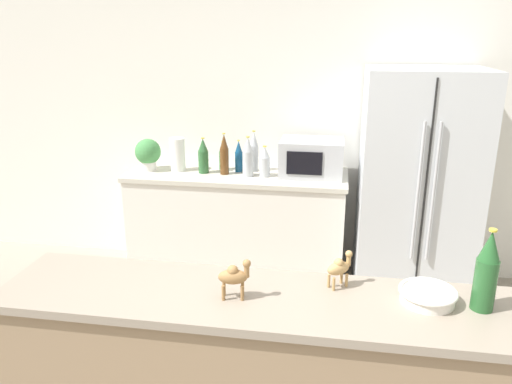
{
  "coord_description": "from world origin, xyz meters",
  "views": [
    {
      "loc": [
        0.31,
        -1.34,
        1.96
      ],
      "look_at": [
        -0.14,
        1.38,
        1.08
      ],
      "focal_mm": 35.0,
      "sensor_mm": 36.0,
      "label": 1
    }
  ],
  "objects_px": {
    "refrigerator": "(416,188)",
    "back_bottle_5": "(239,157)",
    "camel_figurine": "(234,276)",
    "back_bottle_3": "(203,156)",
    "microwave": "(312,158)",
    "back_bottle_1": "(223,156)",
    "back_bottle_6": "(224,155)",
    "fruit_bowl": "(428,295)",
    "potted_plant": "(148,153)",
    "back_bottle_4": "(265,162)",
    "wine_bottle": "(487,272)",
    "camel_figurine_second": "(339,267)",
    "back_bottle_0": "(254,152)",
    "back_bottle_2": "(248,157)",
    "paper_towel_roll": "(178,154)"
  },
  "relations": [
    {
      "from": "refrigerator",
      "to": "fruit_bowl",
      "type": "xyz_separation_m",
      "value": [
        -0.23,
        -1.89,
        0.15
      ]
    },
    {
      "from": "refrigerator",
      "to": "back_bottle_5",
      "type": "relative_size",
      "value": 6.77
    },
    {
      "from": "back_bottle_5",
      "to": "paper_towel_roll",
      "type": "bearing_deg",
      "value": -174.44
    },
    {
      "from": "refrigerator",
      "to": "back_bottle_6",
      "type": "distance_m",
      "value": 1.47
    },
    {
      "from": "back_bottle_1",
      "to": "back_bottle_2",
      "type": "bearing_deg",
      "value": -34.34
    },
    {
      "from": "camel_figurine",
      "to": "back_bottle_5",
      "type": "bearing_deg",
      "value": 100.84
    },
    {
      "from": "microwave",
      "to": "fruit_bowl",
      "type": "bearing_deg",
      "value": -74.46
    },
    {
      "from": "back_bottle_5",
      "to": "back_bottle_3",
      "type": "bearing_deg",
      "value": -163.47
    },
    {
      "from": "refrigerator",
      "to": "paper_towel_roll",
      "type": "distance_m",
      "value": 1.86
    },
    {
      "from": "back_bottle_4",
      "to": "camel_figurine_second",
      "type": "height_order",
      "value": "back_bottle_4"
    },
    {
      "from": "back_bottle_6",
      "to": "refrigerator",
      "type": "bearing_deg",
      "value": -1.27
    },
    {
      "from": "back_bottle_1",
      "to": "paper_towel_roll",
      "type": "bearing_deg",
      "value": -165.58
    },
    {
      "from": "back_bottle_6",
      "to": "fruit_bowl",
      "type": "distance_m",
      "value": 2.28
    },
    {
      "from": "back_bottle_4",
      "to": "back_bottle_5",
      "type": "xyz_separation_m",
      "value": [
        -0.22,
        0.11,
        0.01
      ]
    },
    {
      "from": "potted_plant",
      "to": "back_bottle_3",
      "type": "height_order",
      "value": "back_bottle_3"
    },
    {
      "from": "potted_plant",
      "to": "microwave",
      "type": "relative_size",
      "value": 0.53
    },
    {
      "from": "back_bottle_5",
      "to": "back_bottle_1",
      "type": "bearing_deg",
      "value": 162.22
    },
    {
      "from": "microwave",
      "to": "back_bottle_3",
      "type": "height_order",
      "value": "back_bottle_3"
    },
    {
      "from": "back_bottle_3",
      "to": "microwave",
      "type": "bearing_deg",
      "value": 4.5
    },
    {
      "from": "back_bottle_6",
      "to": "wine_bottle",
      "type": "relative_size",
      "value": 1.02
    },
    {
      "from": "paper_towel_roll",
      "to": "wine_bottle",
      "type": "xyz_separation_m",
      "value": [
        1.81,
        -1.98,
        0.11
      ]
    },
    {
      "from": "back_bottle_3",
      "to": "potted_plant",
      "type": "bearing_deg",
      "value": 179.35
    },
    {
      "from": "potted_plant",
      "to": "back_bottle_6",
      "type": "bearing_deg",
      "value": -1.31
    },
    {
      "from": "back_bottle_3",
      "to": "wine_bottle",
      "type": "xyz_separation_m",
      "value": [
        1.59,
        -1.95,
        0.1
      ]
    },
    {
      "from": "refrigerator",
      "to": "paper_towel_roll",
      "type": "relative_size",
      "value": 6.54
    },
    {
      "from": "potted_plant",
      "to": "back_bottle_0",
      "type": "bearing_deg",
      "value": 8.19
    },
    {
      "from": "back_bottle_1",
      "to": "back_bottle_6",
      "type": "bearing_deg",
      "value": -73.75
    },
    {
      "from": "camel_figurine_second",
      "to": "back_bottle_0",
      "type": "bearing_deg",
      "value": 108.98
    },
    {
      "from": "back_bottle_0",
      "to": "back_bottle_1",
      "type": "xyz_separation_m",
      "value": [
        -0.25,
        -0.0,
        -0.04
      ]
    },
    {
      "from": "paper_towel_roll",
      "to": "microwave",
      "type": "distance_m",
      "value": 1.07
    },
    {
      "from": "back_bottle_0",
      "to": "microwave",
      "type": "bearing_deg",
      "value": -7.34
    },
    {
      "from": "wine_bottle",
      "to": "camel_figurine_second",
      "type": "bearing_deg",
      "value": 170.76
    },
    {
      "from": "refrigerator",
      "to": "back_bottle_5",
      "type": "distance_m",
      "value": 1.37
    },
    {
      "from": "back_bottle_0",
      "to": "back_bottle_2",
      "type": "xyz_separation_m",
      "value": [
        -0.02,
        -0.16,
        -0.01
      ]
    },
    {
      "from": "camel_figurine_second",
      "to": "back_bottle_2",
      "type": "bearing_deg",
      "value": 111.02
    },
    {
      "from": "camel_figurine",
      "to": "back_bottle_6",
      "type": "bearing_deg",
      "value": 103.93
    },
    {
      "from": "back_bottle_6",
      "to": "fruit_bowl",
      "type": "relative_size",
      "value": 1.48
    },
    {
      "from": "back_bottle_2",
      "to": "back_bottle_6",
      "type": "height_order",
      "value": "back_bottle_6"
    },
    {
      "from": "refrigerator",
      "to": "camel_figurine",
      "type": "distance_m",
      "value": 2.21
    },
    {
      "from": "back_bottle_3",
      "to": "camel_figurine_second",
      "type": "relative_size",
      "value": 1.92
    },
    {
      "from": "back_bottle_5",
      "to": "camel_figurine_second",
      "type": "height_order",
      "value": "back_bottle_5"
    },
    {
      "from": "back_bottle_6",
      "to": "potted_plant",
      "type": "bearing_deg",
      "value": 178.69
    },
    {
      "from": "refrigerator",
      "to": "back_bottle_0",
      "type": "bearing_deg",
      "value": 172.32
    },
    {
      "from": "fruit_bowl",
      "to": "back_bottle_4",
      "type": "bearing_deg",
      "value": 115.47
    },
    {
      "from": "back_bottle_1",
      "to": "camel_figurine_second",
      "type": "relative_size",
      "value": 1.59
    },
    {
      "from": "back_bottle_4",
      "to": "wine_bottle",
      "type": "relative_size",
      "value": 0.75
    },
    {
      "from": "back_bottle_6",
      "to": "fruit_bowl",
      "type": "height_order",
      "value": "back_bottle_6"
    },
    {
      "from": "paper_towel_roll",
      "to": "back_bottle_6",
      "type": "bearing_deg",
      "value": -6.0
    },
    {
      "from": "paper_towel_roll",
      "to": "microwave",
      "type": "relative_size",
      "value": 0.55
    },
    {
      "from": "potted_plant",
      "to": "back_bottle_4",
      "type": "height_order",
      "value": "potted_plant"
    }
  ]
}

